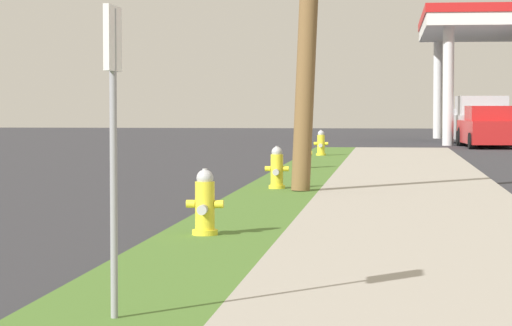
# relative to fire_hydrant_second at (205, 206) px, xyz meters

# --- Properties ---
(fire_hydrant_second) EXTENTS (0.42, 0.38, 0.74)m
(fire_hydrant_second) POSITION_rel_fire_hydrant_second_xyz_m (0.00, 0.00, 0.00)
(fire_hydrant_second) COLOR yellow
(fire_hydrant_second) RESTS_ON grass_verge
(fire_hydrant_third) EXTENTS (0.42, 0.37, 0.74)m
(fire_hydrant_third) POSITION_rel_fire_hydrant_second_xyz_m (0.09, 7.19, 0.00)
(fire_hydrant_third) COLOR yellow
(fire_hydrant_third) RESTS_ON grass_verge
(fire_hydrant_fourth) EXTENTS (0.42, 0.37, 0.74)m
(fire_hydrant_fourth) POSITION_rel_fire_hydrant_second_xyz_m (0.03, 13.85, 0.00)
(fire_hydrant_fourth) COLOR yellow
(fire_hydrant_fourth) RESTS_ON grass_verge
(fire_hydrant_fifth) EXTENTS (0.42, 0.38, 0.74)m
(fire_hydrant_fifth) POSITION_rel_fire_hydrant_second_xyz_m (0.04, 20.58, 0.00)
(fire_hydrant_fifth) COLOR yellow
(fire_hydrant_fifth) RESTS_ON grass_verge
(street_sign_post) EXTENTS (0.05, 0.36, 2.12)m
(street_sign_post) POSITION_rel_fire_hydrant_second_xyz_m (0.20, -4.98, 1.19)
(street_sign_post) COLOR gray
(street_sign_post) RESTS_ON grass_verge
(car_tan_by_near_pump) EXTENTS (2.12, 4.58, 1.57)m
(car_tan_by_near_pump) POSITION_rel_fire_hydrant_second_xyz_m (7.08, 41.34, 0.28)
(car_tan_by_near_pump) COLOR tan
(car_tan_by_near_pump) RESTS_ON ground
(car_red_by_far_pump) EXTENTS (2.21, 4.61, 1.57)m
(car_red_by_far_pump) POSITION_rel_fire_hydrant_second_xyz_m (5.73, 30.84, 0.28)
(car_red_by_far_pump) COLOR red
(car_red_by_far_pump) RESTS_ON ground
(truck_silver_on_apron) EXTENTS (2.52, 5.54, 1.97)m
(truck_silver_on_apron) POSITION_rel_fire_hydrant_second_xyz_m (5.60, 34.52, 0.47)
(truck_silver_on_apron) COLOR #BCBCC1
(truck_silver_on_apron) RESTS_ON ground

